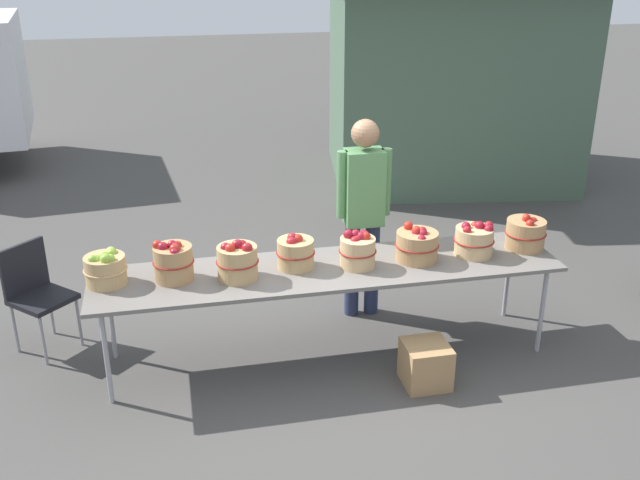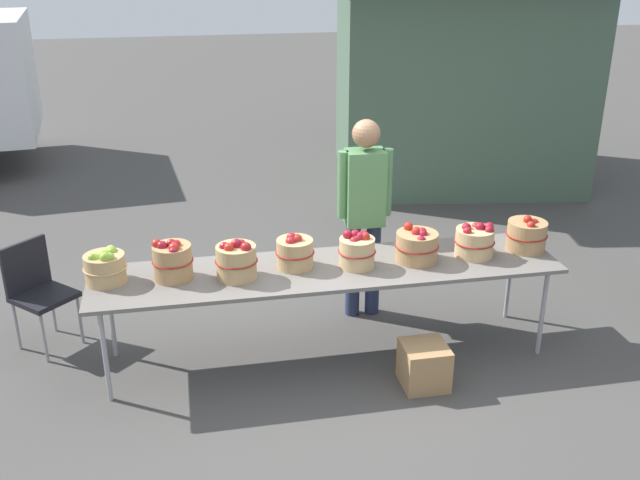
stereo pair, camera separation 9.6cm
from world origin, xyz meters
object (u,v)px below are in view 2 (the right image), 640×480
at_px(vendor_adult, 364,204).
at_px(folding_chair, 37,287).
at_px(produce_crate, 424,365).
at_px(apple_basket_red_5, 475,241).
at_px(apple_basket_red_1, 236,260).
at_px(apple_basket_red_0, 172,260).
at_px(market_table, 328,271).
at_px(apple_basket_red_4, 417,246).
at_px(apple_basket_red_6, 527,235).
at_px(apple_basket_red_3, 357,250).
at_px(apple_basket_red_2, 295,252).
at_px(apple_basket_green_0, 105,267).

relative_size(vendor_adult, folding_chair, 1.99).
bearing_deg(produce_crate, apple_basket_red_5, 44.61).
relative_size(apple_basket_red_1, vendor_adult, 0.18).
bearing_deg(apple_basket_red_0, apple_basket_red_1, -9.47).
distance_m(apple_basket_red_1, vendor_adult, 1.29).
xyz_separation_m(market_table, apple_basket_red_4, (0.69, -0.00, 0.16)).
bearing_deg(apple_basket_red_0, produce_crate, -18.27).
bearing_deg(apple_basket_red_1, apple_basket_red_6, 1.98).
height_order(apple_basket_red_3, vendor_adult, vendor_adult).
distance_m(apple_basket_red_1, apple_basket_red_2, 0.45).
relative_size(apple_basket_red_2, apple_basket_red_3, 1.03).
bearing_deg(market_table, vendor_adult, 54.66).
bearing_deg(apple_basket_red_1, apple_basket_red_3, 1.65).
xyz_separation_m(apple_basket_red_0, produce_crate, (1.74, -0.57, -0.73)).
bearing_deg(apple_basket_red_1, apple_basket_red_0, 170.53).
height_order(apple_basket_red_2, apple_basket_red_3, apple_basket_red_3).
height_order(apple_basket_green_0, apple_basket_red_5, apple_basket_red_5).
distance_m(apple_basket_red_0, folding_chair, 1.26).
bearing_deg(apple_basket_red_5, produce_crate, -135.39).
xyz_separation_m(apple_basket_red_1, produce_crate, (1.28, -0.50, -0.73)).
bearing_deg(apple_basket_red_4, folding_chair, 168.18).
relative_size(apple_basket_red_2, produce_crate, 0.90).
bearing_deg(apple_basket_red_3, apple_basket_green_0, 177.42).
bearing_deg(apple_basket_red_3, market_table, 175.62).
distance_m(apple_basket_green_0, produce_crate, 2.40).
distance_m(apple_basket_red_3, apple_basket_red_6, 1.38).
relative_size(apple_basket_red_3, vendor_adult, 0.17).
bearing_deg(apple_basket_red_5, folding_chair, 169.85).
height_order(apple_basket_red_2, apple_basket_red_6, apple_basket_red_6).
relative_size(apple_basket_red_0, apple_basket_red_5, 0.98).
relative_size(folding_chair, produce_crate, 2.66).
bearing_deg(apple_basket_red_3, apple_basket_red_2, 170.63).
bearing_deg(folding_chair, apple_basket_red_5, -55.27).
height_order(apple_basket_red_4, apple_basket_red_5, apple_basket_red_4).
height_order(market_table, produce_crate, market_table).
relative_size(apple_basket_red_0, apple_basket_red_1, 0.99).
height_order(apple_basket_red_0, produce_crate, apple_basket_red_0).
xyz_separation_m(apple_basket_green_0, apple_basket_red_5, (2.76, -0.06, 0.00)).
distance_m(apple_basket_red_2, apple_basket_red_5, 1.39).
bearing_deg(apple_basket_red_4, apple_basket_red_6, 2.50).
xyz_separation_m(apple_basket_red_0, apple_basket_red_5, (2.28, -0.03, -0.02)).
distance_m(folding_chair, produce_crate, 3.04).
bearing_deg(apple_basket_red_4, apple_basket_red_0, 178.86).
bearing_deg(market_table, apple_basket_red_1, -176.41).
xyz_separation_m(apple_basket_red_3, apple_basket_red_5, (0.94, 0.02, -0.01)).
xyz_separation_m(market_table, apple_basket_red_6, (1.60, 0.04, 0.16)).
height_order(apple_basket_green_0, apple_basket_red_4, apple_basket_red_4).
bearing_deg(apple_basket_red_5, apple_basket_red_4, -179.53).
bearing_deg(vendor_adult, folding_chair, 1.66).
distance_m(apple_basket_green_0, apple_basket_red_1, 0.93).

